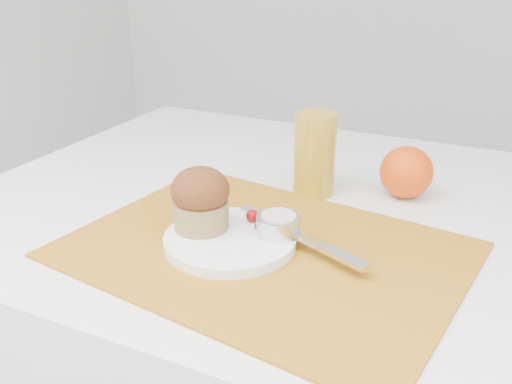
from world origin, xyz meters
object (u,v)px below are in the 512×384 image
at_px(orange, 406,172).
at_px(juice_glass, 315,154).
at_px(plate, 230,240).
at_px(muffin, 201,199).

relative_size(orange, juice_glass, 0.63).
distance_m(plate, juice_glass, 0.23).
xyz_separation_m(orange, muffin, (-0.22, -0.27, 0.02)).
distance_m(orange, juice_glass, 0.15).
relative_size(juice_glass, muffin, 1.39).
bearing_deg(plate, orange, 57.58).
distance_m(orange, muffin, 0.34).
distance_m(plate, muffin, 0.07).
bearing_deg(muffin, plate, -6.07).
relative_size(orange, muffin, 0.87).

